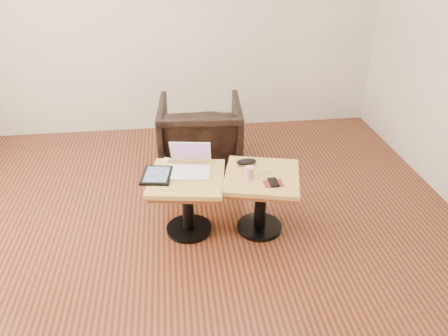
{
  "coord_description": "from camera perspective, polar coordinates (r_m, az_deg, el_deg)",
  "views": [
    {
      "loc": [
        -0.03,
        -2.46,
        2.1
      ],
      "look_at": [
        0.31,
        0.27,
        0.54
      ],
      "focal_mm": 35.0,
      "sensor_mm": 36.0,
      "label": 1
    }
  ],
  "objects": [
    {
      "name": "room_shell",
      "position": [
        2.57,
        -6.3,
        12.49
      ],
      "size": [
        4.52,
        4.52,
        2.71
      ],
      "color": "#4A190C",
      "rests_on": "ground"
    },
    {
      "name": "earbuds_tangle",
      "position": [
        3.24,
        5.8,
        -0.28
      ],
      "size": [
        0.08,
        0.05,
        0.01
      ],
      "color": "white",
      "rests_on": "side_table_right"
    },
    {
      "name": "armchair",
      "position": [
        4.1,
        -3.1,
        4.18
      ],
      "size": [
        0.79,
        0.81,
        0.69
      ],
      "primitive_type": "imported",
      "rotation": [
        0.0,
        0.0,
        3.07
      ],
      "color": "black",
      "rests_on": "ground"
    },
    {
      "name": "striped_cup",
      "position": [
        3.12,
        3.3,
        -0.61
      ],
      "size": [
        0.07,
        0.07,
        0.09
      ],
      "primitive_type": "cylinder",
      "rotation": [
        0.0,
        0.0,
        0.0
      ],
      "color": "#C2405A",
      "rests_on": "side_table_right"
    },
    {
      "name": "tablet",
      "position": [
        3.19,
        -8.75,
        -0.95
      ],
      "size": [
        0.25,
        0.3,
        0.02
      ],
      "rotation": [
        0.0,
        0.0,
        -0.16
      ],
      "color": "black",
      "rests_on": "side_table_left"
    },
    {
      "name": "laptop",
      "position": [
        3.23,
        -4.53,
        0.35
      ],
      "size": [
        0.35,
        0.34,
        0.2
      ],
      "rotation": [
        0.0,
        0.0,
        -0.15
      ],
      "color": "white",
      "rests_on": "side_table_left"
    },
    {
      "name": "side_table_left",
      "position": [
        3.24,
        -4.81,
        -2.94
      ],
      "size": [
        0.61,
        0.61,
        0.49
      ],
      "rotation": [
        0.0,
        0.0,
        -0.16
      ],
      "color": "black",
      "rests_on": "ground"
    },
    {
      "name": "side_table_right",
      "position": [
        3.25,
        4.89,
        -2.73
      ],
      "size": [
        0.65,
        0.65,
        0.49
      ],
      "rotation": [
        0.0,
        0.0,
        -0.25
      ],
      "color": "black",
      "rests_on": "ground"
    },
    {
      "name": "glasses_case",
      "position": [
        3.31,
        2.96,
        0.82
      ],
      "size": [
        0.16,
        0.07,
        0.05
      ],
      "primitive_type": "ellipsoid",
      "rotation": [
        0.0,
        0.0,
        0.03
      ],
      "color": "black",
      "rests_on": "side_table_right"
    },
    {
      "name": "phone_on_sleeve",
      "position": [
        3.09,
        6.46,
        -1.93
      ],
      "size": [
        0.14,
        0.12,
        0.02
      ],
      "rotation": [
        0.0,
        0.0,
        0.02
      ],
      "color": "maroon",
      "rests_on": "side_table_right"
    },
    {
      "name": "charging_adapter",
      "position": [
        3.38,
        -7.53,
        1.01
      ],
      "size": [
        0.06,
        0.06,
        0.03
      ],
      "primitive_type": "cube",
      "rotation": [
        0.0,
        0.0,
        -0.51
      ],
      "color": "white",
      "rests_on": "side_table_left"
    }
  ]
}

